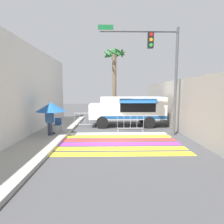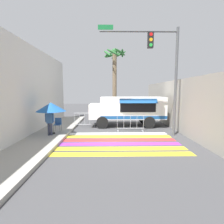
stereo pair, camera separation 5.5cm
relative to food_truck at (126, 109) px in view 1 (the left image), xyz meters
The scene contains 13 objects.
ground_plane 4.06m from the food_truck, 102.27° to the right, with size 60.00×60.00×0.00m, color #424244.
sidewalk_left 7.32m from the food_truck, 148.92° to the right, with size 4.40×16.00×0.17m.
building_left_facade 7.39m from the food_truck, 149.19° to the right, with size 0.25×16.00×5.58m.
concrete_wall_right 3.54m from the food_truck, 11.76° to the right, with size 0.20×16.00×3.58m.
crosswalk_painted 4.79m from the food_truck, 100.16° to the right, with size 6.40×4.36×0.01m.
food_truck is the anchor object (origin of this frame).
traffic_signal_pole 4.73m from the food_truck, 59.83° to the right, with size 4.82×0.29×6.66m.
patio_umbrella 5.90m from the food_truck, 146.26° to the right, with size 1.78×1.78×1.92m.
folding_chair 5.42m from the food_truck, 151.90° to the right, with size 0.43×0.43×0.87m.
vendor_person 6.10m from the food_truck, 143.22° to the right, with size 0.53×0.21×1.56m.
barricade_front 2.03m from the food_truck, 86.78° to the right, with size 1.86×0.44×1.11m.
barricade_side 3.43m from the food_truck, behind, with size 1.61×0.44×1.11m.
palm_tree 5.61m from the food_truck, 100.50° to the left, with size 2.46×2.48×7.10m.
Camera 1 is at (-0.60, -10.12, 2.74)m, focal length 28.00 mm.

